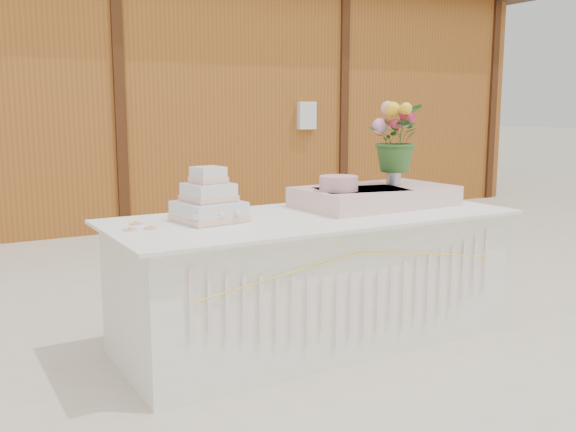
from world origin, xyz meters
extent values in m
plane|color=beige|center=(0.00, 0.00, 0.00)|extent=(80.00, 80.00, 0.00)
cube|color=brown|center=(0.00, 6.00, 1.50)|extent=(12.00, 4.00, 3.00)
cube|color=white|center=(0.00, 0.00, 0.38)|extent=(2.28, 0.88, 0.75)
cube|color=white|center=(0.00, 0.00, 0.76)|extent=(2.40, 1.00, 0.02)
cube|color=silver|center=(-0.62, 0.10, 0.83)|extent=(0.37, 0.37, 0.11)
cube|color=#FFBBA1|center=(-0.62, 0.10, 0.79)|extent=(0.38, 0.38, 0.03)
cube|color=silver|center=(-0.62, 0.10, 0.93)|extent=(0.26, 0.26, 0.10)
cube|color=#FFBBA1|center=(-0.62, 0.10, 0.90)|extent=(0.28, 0.28, 0.03)
cube|color=silver|center=(-0.62, 0.10, 1.03)|extent=(0.17, 0.17, 0.09)
cube|color=#FFBBA1|center=(-0.62, 0.10, 1.00)|extent=(0.18, 0.18, 0.03)
cylinder|color=white|center=(0.21, 0.04, 0.78)|extent=(0.25, 0.25, 0.02)
cylinder|color=white|center=(0.21, 0.04, 0.81)|extent=(0.07, 0.07, 0.05)
cylinder|color=white|center=(0.21, 0.04, 0.84)|extent=(0.30, 0.30, 0.01)
cylinder|color=#C58E95|center=(0.21, 0.04, 0.92)|extent=(0.23, 0.23, 0.14)
cube|color=beige|center=(0.53, 0.10, 0.83)|extent=(1.01, 0.61, 0.12)
cylinder|color=silver|center=(0.70, 0.14, 0.96)|extent=(0.10, 0.10, 0.13)
imported|color=#336126|center=(0.70, 0.14, 1.25)|extent=(0.52, 0.51, 0.43)
camera|label=1|loc=(-1.99, -3.13, 1.38)|focal=40.00mm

